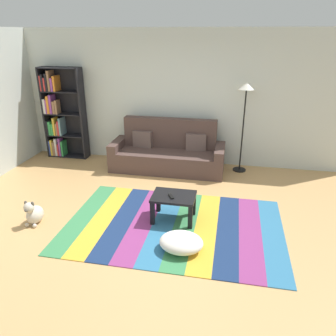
% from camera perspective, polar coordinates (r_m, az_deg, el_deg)
% --- Properties ---
extents(ground_plane, '(14.00, 14.00, 0.00)m').
position_cam_1_polar(ground_plane, '(4.98, -2.18, -9.10)').
color(ground_plane, tan).
extents(back_wall, '(6.80, 0.10, 2.70)m').
position_cam_1_polar(back_wall, '(6.86, 2.65, 11.95)').
color(back_wall, silver).
rests_on(back_wall, ground_plane).
extents(rug, '(3.11, 2.06, 0.01)m').
position_cam_1_polar(rug, '(4.86, 1.01, -9.92)').
color(rug, '#387F4C').
rests_on(rug, ground_plane).
extents(couch, '(2.26, 0.80, 1.00)m').
position_cam_1_polar(couch, '(6.66, -0.02, 2.60)').
color(couch, '#4C3833').
rests_on(couch, ground_plane).
extents(bookshelf, '(0.90, 0.28, 1.95)m').
position_cam_1_polar(bookshelf, '(7.58, -18.33, 8.93)').
color(bookshelf, black).
rests_on(bookshelf, ground_plane).
extents(coffee_table, '(0.63, 0.47, 0.40)m').
position_cam_1_polar(coffee_table, '(4.85, 1.00, -5.65)').
color(coffee_table, black).
rests_on(coffee_table, rug).
extents(pouf, '(0.57, 0.46, 0.22)m').
position_cam_1_polar(pouf, '(4.31, 2.32, -12.80)').
color(pouf, white).
rests_on(pouf, rug).
extents(dog, '(0.22, 0.35, 0.40)m').
position_cam_1_polar(dog, '(5.22, -22.28, -7.33)').
color(dog, beige).
rests_on(dog, ground_plane).
extents(standing_lamp, '(0.32, 0.32, 1.77)m').
position_cam_1_polar(standing_lamp, '(6.43, 13.36, 11.84)').
color(standing_lamp, black).
rests_on(standing_lamp, ground_plane).
extents(tv_remote, '(0.11, 0.15, 0.02)m').
position_cam_1_polar(tv_remote, '(4.76, 0.55, -4.95)').
color(tv_remote, black).
rests_on(tv_remote, coffee_table).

